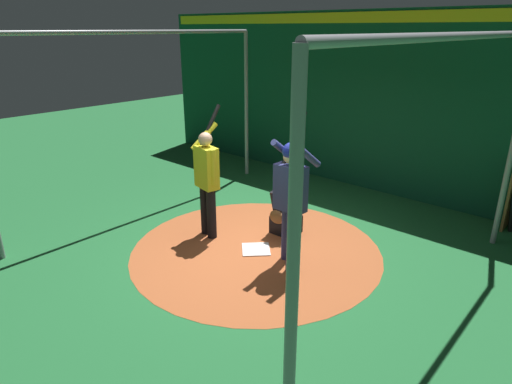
{
  "coord_description": "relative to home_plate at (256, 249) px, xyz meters",
  "views": [
    {
      "loc": [
        4.48,
        3.96,
        3.2
      ],
      "look_at": [
        0.0,
        0.0,
        0.95
      ],
      "focal_mm": 30.75,
      "sensor_mm": 36.0,
      "label": 1
    }
  ],
  "objects": [
    {
      "name": "back_wall",
      "position": [
        -3.72,
        0.0,
        1.77
      ],
      "size": [
        0.23,
        11.98,
        3.53
      ],
      "color": "#0F472D",
      "rests_on": "ground"
    },
    {
      "name": "cage_frame",
      "position": [
        0.0,
        0.0,
        2.17
      ],
      "size": [
        5.43,
        5.38,
        3.16
      ],
      "color": "gray",
      "rests_on": "ground"
    },
    {
      "name": "batter",
      "position": [
        0.01,
        0.64,
        1.09
      ],
      "size": [
        0.68,
        0.49,
        2.14
      ],
      "color": "navy",
      "rests_on": "ground"
    },
    {
      "name": "dirt_circle",
      "position": [
        0.0,
        0.0,
        -0.01
      ],
      "size": [
        3.8,
        3.8,
        0.01
      ],
      "primitive_type": "cylinder",
      "color": "#AD562D",
      "rests_on": "ground"
    },
    {
      "name": "catcher",
      "position": [
        -0.75,
        -0.03,
        0.37
      ],
      "size": [
        0.58,
        0.4,
        0.97
      ],
      "color": "black",
      "rests_on": "ground"
    },
    {
      "name": "visitor",
      "position": [
        0.11,
        -0.92,
        0.99
      ],
      "size": [
        0.6,
        0.51,
        2.08
      ],
      "rotation": [
        0.0,
        0.0,
        -0.21
      ],
      "color": "black",
      "rests_on": "ground"
    },
    {
      "name": "ground_plane",
      "position": [
        0.0,
        0.0,
        -0.01
      ],
      "size": [
        27.98,
        27.98,
        0.0
      ],
      "primitive_type": "plane",
      "color": "#216633"
    },
    {
      "name": "bat_rack",
      "position": [
        -3.48,
        2.66,
        0.48
      ],
      "size": [
        0.58,
        0.19,
        1.05
      ],
      "color": "olive",
      "rests_on": "ground"
    },
    {
      "name": "home_plate",
      "position": [
        0.0,
        0.0,
        0.0
      ],
      "size": [
        0.59,
        0.59,
        0.01
      ],
      "primitive_type": "cube",
      "rotation": [
        0.0,
        0.0,
        0.79
      ],
      "color": "white",
      "rests_on": "dirt_circle"
    }
  ]
}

